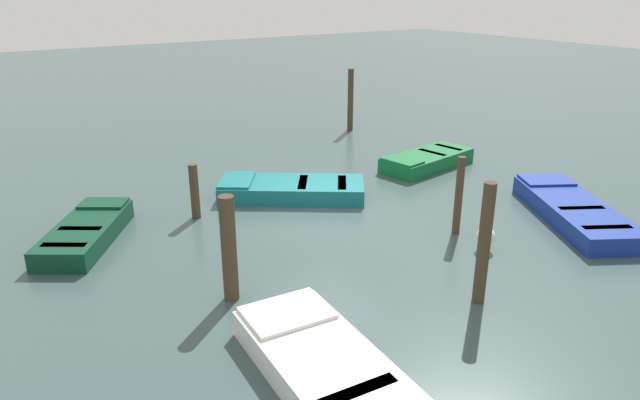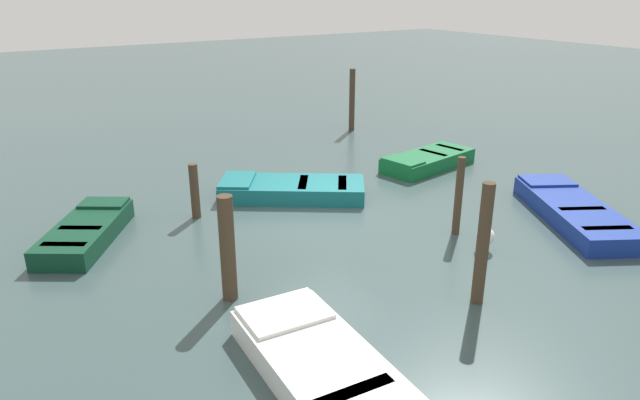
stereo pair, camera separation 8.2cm
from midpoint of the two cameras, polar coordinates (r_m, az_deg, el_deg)
The scene contains 12 objects.
ground_plane at distance 13.21m, azimuth -0.18°, elevation -1.42°, with size 80.00×80.00×0.00m, color #384C4C.
rowboat_green at distance 16.78m, azimuth 10.33°, elevation 3.90°, with size 1.66×3.05×0.46m.
rowboat_white at distance 7.65m, azimuth 1.93°, elevation -17.87°, with size 4.24×1.65×0.46m.
rowboat_dark_green at distance 12.71m, azimuth -22.25°, elevation -2.93°, with size 2.93×2.45×0.46m.
rowboat_teal at distance 14.21m, azimuth -3.04°, elevation 1.11°, with size 3.13×3.65×0.46m.
rowboat_blue at distance 14.04m, azimuth 23.54°, elevation -0.92°, with size 3.96×3.00×0.46m.
mooring_piling_far_left at distance 9.54m, azimuth -9.21°, elevation -4.79°, with size 0.25×0.25×1.83m, color #423323.
mooring_piling_center at distance 13.11m, azimuth -12.43°, elevation 0.83°, with size 0.20×0.20×1.25m, color #423323.
mooring_piling_near_right at distance 12.27m, azimuth 13.32°, elevation 0.40°, with size 0.16×0.16×1.68m, color #423323.
mooring_piling_near_left at distance 9.64m, azimuth 15.63°, elevation -4.21°, with size 0.21×0.21×2.09m, color #423323.
mooring_piling_mid_left at distance 20.62m, azimuth 2.91°, elevation 9.82°, with size 0.20×0.20×2.17m, color #423323.
marker_buoy at distance 11.83m, azimuth 15.83°, elevation -3.49°, with size 0.36×0.36×0.48m.
Camera 1 is at (-10.25, 6.68, 4.99)m, focal length 32.47 mm.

